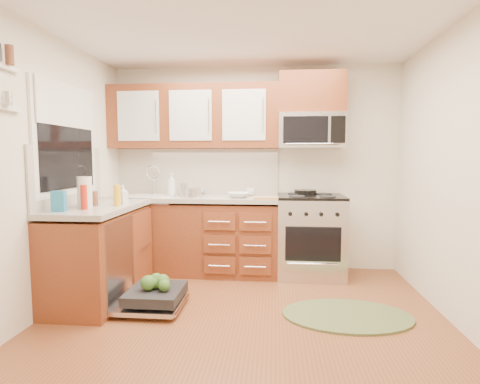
# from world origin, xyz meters

# --- Properties ---
(floor) EXTENTS (3.50, 3.50, 0.00)m
(floor) POSITION_xyz_m (0.00, 0.00, 0.00)
(floor) COLOR brown
(floor) RESTS_ON ground
(ceiling) EXTENTS (3.50, 3.50, 0.00)m
(ceiling) POSITION_xyz_m (0.00, 0.00, 2.50)
(ceiling) COLOR white
(ceiling) RESTS_ON ground
(wall_back) EXTENTS (3.50, 0.04, 2.50)m
(wall_back) POSITION_xyz_m (0.00, 1.75, 1.25)
(wall_back) COLOR silver
(wall_back) RESTS_ON ground
(wall_front) EXTENTS (3.50, 0.04, 2.50)m
(wall_front) POSITION_xyz_m (0.00, -1.75, 1.25)
(wall_front) COLOR silver
(wall_front) RESTS_ON ground
(wall_left) EXTENTS (0.04, 3.50, 2.50)m
(wall_left) POSITION_xyz_m (-1.75, 0.00, 1.25)
(wall_left) COLOR silver
(wall_left) RESTS_ON ground
(wall_right) EXTENTS (0.04, 3.50, 2.50)m
(wall_right) POSITION_xyz_m (1.75, 0.00, 1.25)
(wall_right) COLOR silver
(wall_right) RESTS_ON ground
(base_cabinet_back) EXTENTS (2.05, 0.60, 0.85)m
(base_cabinet_back) POSITION_xyz_m (-0.73, 1.45, 0.42)
(base_cabinet_back) COLOR maroon
(base_cabinet_back) RESTS_ON ground
(base_cabinet_left) EXTENTS (0.60, 1.25, 0.85)m
(base_cabinet_left) POSITION_xyz_m (-1.45, 0.52, 0.42)
(base_cabinet_left) COLOR maroon
(base_cabinet_left) RESTS_ON ground
(countertop_back) EXTENTS (2.07, 0.64, 0.05)m
(countertop_back) POSITION_xyz_m (-0.72, 1.44, 0.90)
(countertop_back) COLOR #A6A398
(countertop_back) RESTS_ON base_cabinet_back
(countertop_left) EXTENTS (0.64, 1.27, 0.05)m
(countertop_left) POSITION_xyz_m (-1.44, 0.53, 0.90)
(countertop_left) COLOR #A6A398
(countertop_left) RESTS_ON base_cabinet_left
(backsplash_back) EXTENTS (2.05, 0.02, 0.57)m
(backsplash_back) POSITION_xyz_m (-0.73, 1.74, 1.21)
(backsplash_back) COLOR beige
(backsplash_back) RESTS_ON ground
(backsplash_left) EXTENTS (0.02, 1.25, 0.57)m
(backsplash_left) POSITION_xyz_m (-1.74, 0.52, 1.21)
(backsplash_left) COLOR beige
(backsplash_left) RESTS_ON ground
(upper_cabinets) EXTENTS (2.05, 0.35, 0.75)m
(upper_cabinets) POSITION_xyz_m (-0.73, 1.57, 1.88)
(upper_cabinets) COLOR maroon
(upper_cabinets) RESTS_ON ground
(cabinet_over_mw) EXTENTS (0.76, 0.35, 0.47)m
(cabinet_over_mw) POSITION_xyz_m (0.68, 1.57, 2.13)
(cabinet_over_mw) COLOR maroon
(cabinet_over_mw) RESTS_ON ground
(range) EXTENTS (0.76, 0.64, 0.95)m
(range) POSITION_xyz_m (0.68, 1.43, 0.47)
(range) COLOR silver
(range) RESTS_ON ground
(microwave) EXTENTS (0.76, 0.38, 0.40)m
(microwave) POSITION_xyz_m (0.68, 1.55, 1.70)
(microwave) COLOR silver
(microwave) RESTS_ON ground
(sink) EXTENTS (0.62, 0.50, 0.26)m
(sink) POSITION_xyz_m (-1.25, 1.42, 0.80)
(sink) COLOR white
(sink) RESTS_ON ground
(dishwasher) EXTENTS (0.70, 0.60, 0.20)m
(dishwasher) POSITION_xyz_m (-0.86, 0.30, 0.10)
(dishwasher) COLOR silver
(dishwasher) RESTS_ON ground
(window) EXTENTS (0.03, 1.05, 1.05)m
(window) POSITION_xyz_m (-1.74, 0.50, 1.55)
(window) COLOR white
(window) RESTS_ON ground
(window_blind) EXTENTS (0.02, 0.96, 0.40)m
(window_blind) POSITION_xyz_m (-1.71, 0.50, 1.88)
(window_blind) COLOR white
(window_blind) RESTS_ON ground
(shelf_upper) EXTENTS (0.04, 0.40, 0.03)m
(shelf_upper) POSITION_xyz_m (-1.72, -0.35, 2.05)
(shelf_upper) COLOR white
(shelf_upper) RESTS_ON ground
(shelf_lower) EXTENTS (0.04, 0.40, 0.03)m
(shelf_lower) POSITION_xyz_m (-1.72, -0.35, 1.75)
(shelf_lower) COLOR white
(shelf_lower) RESTS_ON ground
(rug) EXTENTS (1.26, 0.95, 0.02)m
(rug) POSITION_xyz_m (0.90, 0.29, 0.01)
(rug) COLOR #5C6B3D
(rug) RESTS_ON ground
(skillet) EXTENTS (0.32, 0.32, 0.05)m
(skillet) POSITION_xyz_m (0.63, 1.59, 0.97)
(skillet) COLOR black
(skillet) RESTS_ON range
(stock_pot) EXTENTS (0.25, 0.25, 0.12)m
(stock_pot) POSITION_xyz_m (-0.68, 1.29, 0.98)
(stock_pot) COLOR silver
(stock_pot) RESTS_ON countertop_back
(cutting_board) EXTENTS (0.31, 0.21, 0.02)m
(cutting_board) POSITION_xyz_m (0.18, 1.23, 0.94)
(cutting_board) COLOR tan
(cutting_board) RESTS_ON countertop_back
(canister) EXTENTS (0.11, 0.11, 0.16)m
(canister) POSITION_xyz_m (-0.83, 1.43, 1.00)
(canister) COLOR silver
(canister) RESTS_ON countertop_back
(paper_towel_roll) EXTENTS (0.16, 0.16, 0.29)m
(paper_towel_roll) POSITION_xyz_m (-1.50, 0.36, 1.07)
(paper_towel_roll) COLOR white
(paper_towel_roll) RESTS_ON countertop_left
(mustard_bottle) EXTENTS (0.08, 0.08, 0.20)m
(mustard_bottle) POSITION_xyz_m (-1.25, 0.51, 1.03)
(mustard_bottle) COLOR yellow
(mustard_bottle) RESTS_ON countertop_left
(red_bottle) EXTENTS (0.08, 0.08, 0.22)m
(red_bottle) POSITION_xyz_m (-1.44, 0.23, 1.03)
(red_bottle) COLOR red
(red_bottle) RESTS_ON countertop_left
(wooden_box) EXTENTS (0.15, 0.12, 0.14)m
(wooden_box) POSITION_xyz_m (-1.51, 0.48, 0.99)
(wooden_box) COLOR brown
(wooden_box) RESTS_ON countertop_left
(blue_carton) EXTENTS (0.12, 0.08, 0.18)m
(blue_carton) POSITION_xyz_m (-1.59, 0.09, 1.01)
(blue_carton) COLOR teal
(blue_carton) RESTS_ON countertop_left
(bowl_a) EXTENTS (0.26, 0.26, 0.06)m
(bowl_a) POSITION_xyz_m (-0.16, 1.34, 0.96)
(bowl_a) COLOR #999999
(bowl_a) RESTS_ON countertop_back
(bowl_b) EXTENTS (0.35, 0.35, 0.09)m
(bowl_b) POSITION_xyz_m (-0.75, 1.60, 0.97)
(bowl_b) COLOR #999999
(bowl_b) RESTS_ON countertop_back
(cup) EXTENTS (0.15, 0.15, 0.10)m
(cup) POSITION_xyz_m (-0.03, 1.57, 0.97)
(cup) COLOR #999999
(cup) RESTS_ON countertop_back
(soap_bottle_a) EXTENTS (0.13, 0.13, 0.28)m
(soap_bottle_a) POSITION_xyz_m (-0.97, 1.44, 1.06)
(soap_bottle_a) COLOR #999999
(soap_bottle_a) RESTS_ON countertop_back
(soap_bottle_b) EXTENTS (0.10, 0.11, 0.18)m
(soap_bottle_b) POSITION_xyz_m (-1.25, 0.64, 1.02)
(soap_bottle_b) COLOR #999999
(soap_bottle_b) RESTS_ON countertop_left
(soap_bottle_c) EXTENTS (0.14, 0.14, 0.16)m
(soap_bottle_c) POSITION_xyz_m (-1.42, 1.05, 1.01)
(soap_bottle_c) COLOR #999999
(soap_bottle_c) RESTS_ON countertop_left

